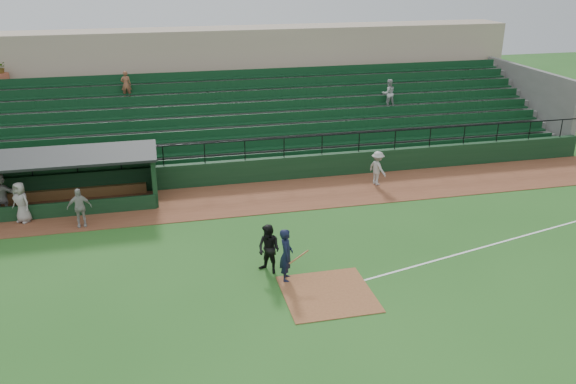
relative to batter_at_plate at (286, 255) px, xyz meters
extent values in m
plane|color=#22541B|center=(1.15, -0.28, -0.98)|extent=(90.00, 90.00, 0.00)
cube|color=brown|center=(1.15, 7.72, -0.97)|extent=(40.00, 4.00, 0.03)
cube|color=brown|center=(1.15, -1.28, -0.97)|extent=(3.00, 3.00, 0.03)
cube|color=white|center=(9.15, 0.92, -0.98)|extent=(17.49, 4.44, 0.01)
cube|color=black|center=(1.15, 9.92, -0.38)|extent=(36.00, 0.35, 1.20)
cylinder|color=black|center=(1.15, 9.92, 1.22)|extent=(36.00, 0.06, 0.06)
cube|color=#63635E|center=(1.15, 14.82, 0.82)|extent=(36.00, 9.00, 3.60)
cube|color=#0E351A|center=(1.15, 14.32, 1.27)|extent=(34.56, 8.00, 4.05)
cube|color=#63635E|center=(19.15, 14.87, 1.12)|extent=(0.35, 9.50, 4.20)
cube|color=tan|center=(1.15, 21.32, 2.22)|extent=(38.00, 3.00, 6.40)
cube|color=#63635E|center=(1.15, 19.32, 2.72)|extent=(36.00, 2.00, 0.20)
cylinder|color=#A55138|center=(-12.49, 19.22, 3.12)|extent=(0.70, 0.70, 0.60)
imported|color=#2D5923|center=(-12.49, 19.22, 3.75)|extent=(0.59, 0.51, 0.66)
imported|color=#A9A9A9|center=(9.60, 14.62, 2.12)|extent=(0.83, 0.65, 1.71)
imported|color=brown|center=(-5.52, 16.62, 2.95)|extent=(0.57, 0.37, 1.56)
cube|color=black|center=(-8.60, 10.12, 0.17)|extent=(8.50, 0.20, 2.30)
cube|color=black|center=(-4.35, 8.82, 0.17)|extent=(0.20, 2.60, 2.30)
cube|color=black|center=(-8.60, 8.82, 1.38)|extent=(8.90, 3.20, 0.12)
cube|color=olive|center=(-8.60, 9.72, -0.73)|extent=(7.65, 0.40, 0.50)
cube|color=black|center=(-8.60, 7.47, -0.63)|extent=(8.50, 0.12, 0.70)
imported|color=black|center=(0.00, 0.00, 0.00)|extent=(0.63, 0.81, 1.96)
cylinder|color=olive|center=(0.40, -0.20, -0.03)|extent=(0.79, 0.34, 0.35)
imported|color=black|center=(-0.49, 0.67, -0.06)|extent=(1.12, 1.13, 1.85)
imported|color=#A59F9B|center=(6.51, 8.08, -0.09)|extent=(0.98, 1.27, 1.72)
imported|color=#A6A09B|center=(-7.48, 6.26, -0.10)|extent=(1.03, 0.51, 1.70)
imported|color=#99958F|center=(-9.94, 7.28, -0.05)|extent=(1.05, 0.99, 1.80)
imported|color=gray|center=(-10.95, 8.35, 0.04)|extent=(1.92, 1.21, 1.98)
camera|label=1|loc=(-4.05, -17.72, 9.64)|focal=36.59mm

